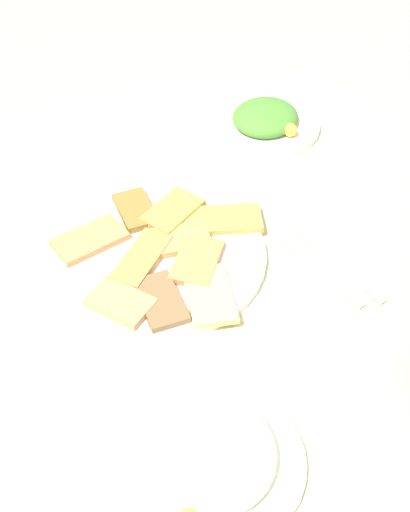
{
  "coord_description": "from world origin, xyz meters",
  "views": [
    {
      "loc": [
        0.68,
        -0.27,
        1.52
      ],
      "look_at": [
        -0.03,
        -0.04,
        0.77
      ],
      "focal_mm": 48.6,
      "sensor_mm": 36.0,
      "label": 1
    }
  ],
  "objects_px": {
    "paper_napkin": "(331,269)",
    "spoon": "(341,265)",
    "dining_table": "(236,316)",
    "pide_platter": "(159,253)",
    "salad_plate_greens": "(266,120)",
    "salad_plate_rice": "(215,458)",
    "fork": "(320,270)"
  },
  "relations": [
    {
      "from": "paper_napkin",
      "to": "spoon",
      "type": "bearing_deg",
      "value": 90.0
    },
    {
      "from": "dining_table",
      "to": "pide_platter",
      "type": "distance_m",
      "value": 0.17
    },
    {
      "from": "salad_plate_greens",
      "to": "salad_plate_rice",
      "type": "xyz_separation_m",
      "value": [
        0.65,
        -0.32,
        0.0
      ]
    },
    {
      "from": "pide_platter",
      "to": "spoon",
      "type": "xyz_separation_m",
      "value": [
        0.11,
        0.26,
        -0.0
      ]
    },
    {
      "from": "dining_table",
      "to": "salad_plate_rice",
      "type": "distance_m",
      "value": 0.33
    },
    {
      "from": "dining_table",
      "to": "fork",
      "type": "relative_size",
      "value": 5.81
    },
    {
      "from": "pide_platter",
      "to": "fork",
      "type": "distance_m",
      "value": 0.25
    },
    {
      "from": "spoon",
      "to": "salad_plate_greens",
      "type": "bearing_deg",
      "value": 158.78
    },
    {
      "from": "dining_table",
      "to": "salad_plate_rice",
      "type": "bearing_deg",
      "value": -24.81
    },
    {
      "from": "salad_plate_greens",
      "to": "salad_plate_rice",
      "type": "relative_size",
      "value": 0.96
    },
    {
      "from": "pide_platter",
      "to": "paper_napkin",
      "type": "distance_m",
      "value": 0.27
    },
    {
      "from": "salad_plate_rice",
      "to": "paper_napkin",
      "type": "height_order",
      "value": "salad_plate_rice"
    },
    {
      "from": "salad_plate_rice",
      "to": "spoon",
      "type": "distance_m",
      "value": 0.39
    },
    {
      "from": "dining_table",
      "to": "paper_napkin",
      "type": "distance_m",
      "value": 0.17
    },
    {
      "from": "pide_platter",
      "to": "dining_table",
      "type": "bearing_deg",
      "value": 53.01
    },
    {
      "from": "salad_plate_greens",
      "to": "spoon",
      "type": "bearing_deg",
      "value": -3.74
    },
    {
      "from": "pide_platter",
      "to": "salad_plate_rice",
      "type": "distance_m",
      "value": 0.37
    },
    {
      "from": "dining_table",
      "to": "salad_plate_rice",
      "type": "height_order",
      "value": "salad_plate_rice"
    },
    {
      "from": "salad_plate_greens",
      "to": "fork",
      "type": "relative_size",
      "value": 1.17
    },
    {
      "from": "fork",
      "to": "salad_plate_greens",
      "type": "bearing_deg",
      "value": 152.1
    },
    {
      "from": "salad_plate_greens",
      "to": "spoon",
      "type": "distance_m",
      "value": 0.39
    },
    {
      "from": "pide_platter",
      "to": "paper_napkin",
      "type": "height_order",
      "value": "pide_platter"
    },
    {
      "from": "salad_plate_greens",
      "to": "fork",
      "type": "distance_m",
      "value": 0.4
    },
    {
      "from": "fork",
      "to": "dining_table",
      "type": "bearing_deg",
      "value": -122.05
    },
    {
      "from": "salad_plate_rice",
      "to": "fork",
      "type": "relative_size",
      "value": 1.22
    },
    {
      "from": "spoon",
      "to": "dining_table",
      "type": "bearing_deg",
      "value": -117.71
    },
    {
      "from": "pide_platter",
      "to": "salad_plate_greens",
      "type": "relative_size",
      "value": 1.71
    },
    {
      "from": "salad_plate_greens",
      "to": "fork",
      "type": "bearing_deg",
      "value": -8.94
    },
    {
      "from": "salad_plate_greens",
      "to": "paper_napkin",
      "type": "height_order",
      "value": "salad_plate_greens"
    },
    {
      "from": "paper_napkin",
      "to": "fork",
      "type": "bearing_deg",
      "value": -90.0
    },
    {
      "from": "pide_platter",
      "to": "spoon",
      "type": "bearing_deg",
      "value": 67.95
    },
    {
      "from": "salad_plate_rice",
      "to": "spoon",
      "type": "xyz_separation_m",
      "value": [
        -0.26,
        0.29,
        -0.01
      ]
    }
  ]
}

